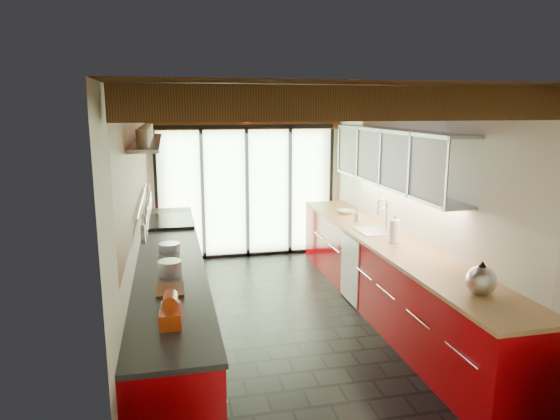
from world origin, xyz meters
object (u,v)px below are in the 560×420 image
Objects in this scene: stand_mixer at (171,311)px; kettle at (481,279)px; paper_towel at (395,231)px; soap_bottle at (358,215)px; bowl at (346,212)px.

kettle is (2.54, 0.04, 0.03)m from stand_mixer.
stand_mixer is 2.54m from kettle.
kettle is at bearing -90.00° from paper_towel.
paper_towel reaches higher than soap_bottle.
soap_bottle is at bearing 90.00° from paper_towel.
paper_towel is (-0.00, 1.65, 0.00)m from kettle.
stand_mixer is at bearing -179.10° from kettle.
soap_bottle is at bearing -90.00° from bowl.
kettle is 1.86× the size of soap_bottle.
paper_towel is 1.39× the size of bowl.
paper_towel is at bearing -90.00° from bowl.
paper_towel reaches higher than bowl.
stand_mixer reaches higher than soap_bottle.
kettle is 1.40× the size of bowl.
bowl is (0.00, 1.63, -0.11)m from paper_towel.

